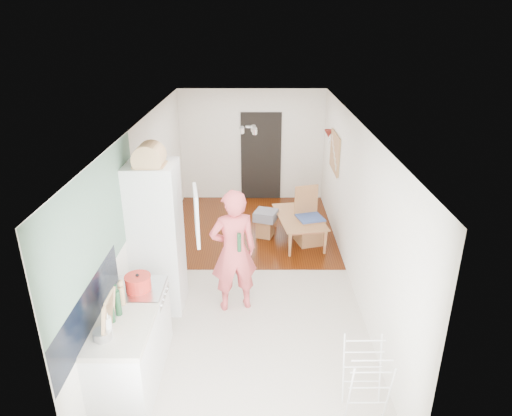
{
  "coord_description": "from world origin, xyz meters",
  "views": [
    {
      "loc": [
        0.12,
        -6.42,
        3.88
      ],
      "look_at": [
        0.1,
        0.2,
        1.12
      ],
      "focal_mm": 32.0,
      "sensor_mm": 36.0,
      "label": 1
    }
  ],
  "objects_px": {
    "dining_chair": "(310,217)",
    "stool": "(265,228)",
    "dining_table": "(300,230)",
    "drying_rack": "(366,380)",
    "person": "(233,241)"
  },
  "relations": [
    {
      "from": "person",
      "to": "drying_rack",
      "type": "xyz_separation_m",
      "value": [
        1.46,
        -1.89,
        -0.66
      ]
    },
    {
      "from": "dining_chair",
      "to": "drying_rack",
      "type": "xyz_separation_m",
      "value": [
        0.17,
        -3.93,
        -0.13
      ]
    },
    {
      "from": "person",
      "to": "drying_rack",
      "type": "distance_m",
      "value": 2.48
    },
    {
      "from": "stool",
      "to": "drying_rack",
      "type": "height_order",
      "value": "drying_rack"
    },
    {
      "from": "dining_chair",
      "to": "drying_rack",
      "type": "distance_m",
      "value": 3.94
    },
    {
      "from": "dining_table",
      "to": "dining_chair",
      "type": "height_order",
      "value": "dining_chair"
    },
    {
      "from": "stool",
      "to": "person",
      "type": "bearing_deg",
      "value": -101.79
    },
    {
      "from": "person",
      "to": "dining_table",
      "type": "height_order",
      "value": "person"
    },
    {
      "from": "dining_table",
      "to": "drying_rack",
      "type": "distance_m",
      "value": 4.08
    },
    {
      "from": "dining_chair",
      "to": "stool",
      "type": "distance_m",
      "value": 0.92
    },
    {
      "from": "dining_table",
      "to": "dining_chair",
      "type": "relative_size",
      "value": 1.11
    },
    {
      "from": "dining_chair",
      "to": "stool",
      "type": "bearing_deg",
      "value": 146.28
    },
    {
      "from": "dining_chair",
      "to": "stool",
      "type": "xyz_separation_m",
      "value": [
        -0.81,
        0.26,
        -0.35
      ]
    },
    {
      "from": "dining_table",
      "to": "stool",
      "type": "relative_size",
      "value": 3.16
    },
    {
      "from": "drying_rack",
      "to": "dining_table",
      "type": "bearing_deg",
      "value": 93.65
    }
  ]
}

